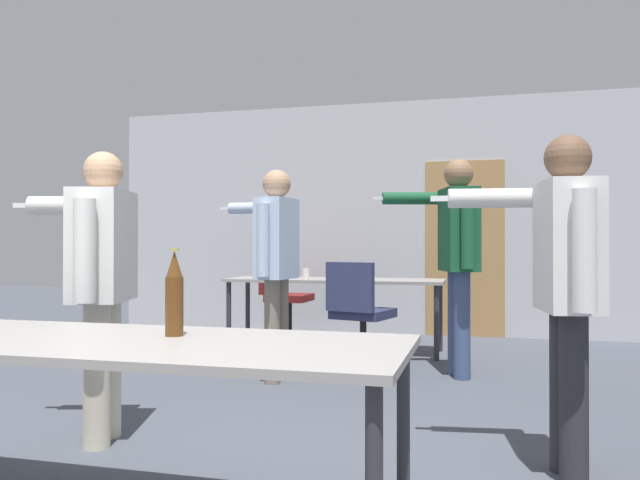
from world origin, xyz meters
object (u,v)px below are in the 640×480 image
person_far_watching (275,253)px  beer_bottle (174,295)px  office_chair_far_left (359,318)px  office_chair_mid_tucked (283,300)px  drink_cup (306,274)px  person_right_polo (457,245)px  person_near_casual (100,269)px  person_center_tall (565,271)px

person_far_watching → beer_bottle: person_far_watching is taller
office_chair_far_left → office_chair_mid_tucked: bearing=144.1°
beer_bottle → drink_cup: 3.89m
person_right_polo → drink_cup: bearing=44.9°
person_right_polo → office_chair_far_left: person_right_polo is taller
person_near_casual → office_chair_far_left: bearing=-37.8°
person_right_polo → person_far_watching: bearing=94.4°
person_center_tall → drink_cup: bearing=27.7°
person_far_watching → office_chair_mid_tucked: (-0.64, 2.18, -0.58)m
person_near_casual → beer_bottle: 1.22m
person_far_watching → person_near_casual: bearing=171.2°
person_far_watching → person_center_tall: (1.94, -1.58, -0.06)m
person_center_tall → office_chair_far_left: (-1.41, 2.31, -0.52)m
person_near_casual → person_far_watching: bearing=-30.5°
beer_bottle → person_near_casual: bearing=136.4°
person_near_casual → office_chair_mid_tucked: (-0.20, 3.84, -0.51)m
office_chair_far_left → drink_cup: 0.96m
person_far_watching → beer_bottle: size_ratio=5.03×
beer_bottle → person_right_polo: bearing=73.0°
office_chair_far_left → beer_bottle: 3.27m
person_far_watching → person_near_casual: 1.72m
person_near_casual → beer_bottle: person_near_casual is taller
office_chair_mid_tucked → drink_cup: size_ratio=8.64×
office_chair_mid_tucked → drink_cup: bearing=34.3°
person_center_tall → person_near_casual: (-2.37, -0.08, -0.01)m
person_right_polo → office_chair_far_left: bearing=59.8°
drink_cup → office_chair_far_left: bearing=-42.8°
person_far_watching → person_near_casual: size_ratio=1.05×
person_center_tall → person_near_casual: bearing=84.4°
person_far_watching → office_chair_far_left: size_ratio=1.80×
office_chair_mid_tucked → office_chair_far_left: bearing=41.9°
office_chair_far_left → drink_cup: size_ratio=8.61×
person_far_watching → office_chair_far_left: (0.53, 0.73, -0.58)m
beer_bottle → person_center_tall: bearing=31.7°
person_near_casual → office_chair_mid_tucked: size_ratio=1.71×
person_far_watching → office_chair_far_left: person_far_watching is taller
drink_cup → person_far_watching: bearing=-84.5°
person_far_watching → drink_cup: 1.37m
person_right_polo → drink_cup: person_right_polo is taller
beer_bottle → drink_cup: (-0.57, 3.84, -0.10)m
drink_cup → person_center_tall: bearing=-54.7°
person_near_casual → beer_bottle: size_ratio=4.79×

